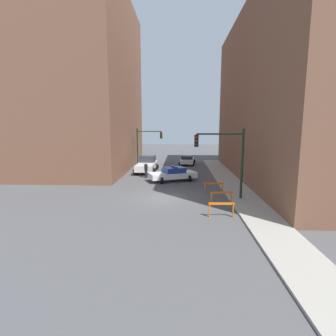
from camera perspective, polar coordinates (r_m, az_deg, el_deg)
name	(u,v)px	position (r m, az deg, el deg)	size (l,w,h in m)	color
ground_plane	(163,198)	(20.35, -1.12, -6.55)	(120.00, 120.00, 0.00)	#4C4C4F
sidewalk_right	(244,198)	(20.88, 16.22, -6.34)	(2.40, 44.00, 0.12)	#9E998E
building_corner_left	(75,85)	(36.43, -19.68, 16.59)	(14.00, 20.00, 21.10)	brown
building_right	(301,95)	(30.25, 27.05, 13.98)	(12.00, 28.00, 17.12)	brown
traffic_light_near	(227,153)	(19.81, 12.62, 3.21)	(3.64, 0.35, 5.20)	black
traffic_light_far	(146,142)	(35.30, -4.91, 5.69)	(3.44, 0.35, 5.20)	black
police_car	(173,174)	(26.38, 1.09, -1.30)	(5.05, 3.49, 1.52)	white
white_truck	(147,164)	(31.77, -4.65, 0.79)	(2.72, 5.44, 1.90)	silver
parked_car_near	(187,160)	(37.83, 4.20, 1.79)	(2.51, 4.44, 1.31)	silver
pedestrian_crossing	(146,170)	(28.12, -4.81, -0.39)	(0.49, 0.49, 1.66)	black
barrier_front	(221,207)	(16.45, 11.52, -8.33)	(1.60, 0.21, 0.90)	orange
barrier_mid	(221,195)	(19.08, 11.56, -5.88)	(1.59, 0.38, 0.90)	orange
barrier_back	(214,186)	(21.93, 9.96, -3.87)	(1.60, 0.19, 0.90)	orange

